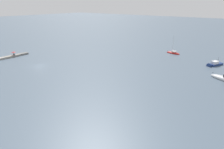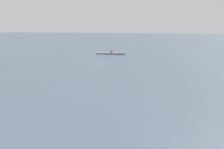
{
  "view_description": "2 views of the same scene",
  "coord_description": "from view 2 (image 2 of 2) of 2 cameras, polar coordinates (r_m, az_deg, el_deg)",
  "views": [
    {
      "loc": [
        28.69,
        51.23,
        18.5
      ],
      "look_at": [
        -3.87,
        26.07,
        2.22
      ],
      "focal_mm": 29.01,
      "sensor_mm": 36.0,
      "label": 1
    },
    {
      "loc": [
        -13.59,
        49.39,
        10.27
      ],
      "look_at": [
        -7.06,
        16.16,
        1.1
      ],
      "focal_mm": 28.37,
      "sensor_mm": 36.0,
      "label": 2
    }
  ],
  "objects": [
    {
      "name": "seawall_pier",
      "position": [
        68.66,
        -0.43,
        6.82
      ],
      "size": [
        11.14,
        1.77,
        0.62
      ],
      "color": "slate",
      "rests_on": "ground_plane"
    },
    {
      "name": "umbrella_open_red",
      "position": [
        68.35,
        -0.06,
        8.0
      ],
      "size": [
        1.45,
        1.45,
        1.31
      ],
      "color": "black",
      "rests_on": "seawall_pier"
    },
    {
      "name": "person_seated_dark_left",
      "position": [
        68.41,
        -0.06,
        7.27
      ],
      "size": [
        0.46,
        0.65,
        0.73
      ],
      "rotation": [
        0.0,
        0.0,
        0.14
      ],
      "color": "#1E2333",
      "rests_on": "seawall_pier"
    },
    {
      "name": "ground_plane",
      "position": [
        52.24,
        -4.2,
        3.78
      ],
      "size": [
        500.0,
        500.0,
        0.0
      ],
      "primitive_type": "plane",
      "color": "#475666"
    }
  ]
}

